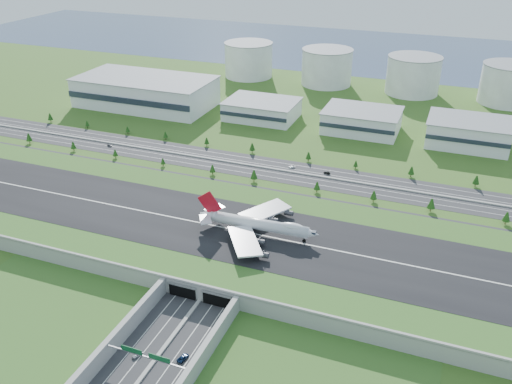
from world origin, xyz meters
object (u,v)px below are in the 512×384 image
(car_4, at_px, (110,145))
(car_2, at_px, (183,358))
(fuel_tank_a, at_px, (249,60))
(car_0, at_px, (137,354))
(car_5, at_px, (327,173))
(boeing_747, at_px, (258,224))
(car_7, at_px, (292,167))

(car_4, bearing_deg, car_2, -115.82)
(fuel_tank_a, bearing_deg, car_4, -96.30)
(fuel_tank_a, bearing_deg, car_0, -74.31)
(car_2, bearing_deg, car_5, -80.79)
(fuel_tank_a, height_order, boeing_747, fuel_tank_a)
(car_4, height_order, car_5, car_5)
(car_0, xyz_separation_m, car_5, (27.61, 190.61, -0.04))
(boeing_747, distance_m, car_2, 87.04)
(car_5, bearing_deg, fuel_tank_a, -134.92)
(boeing_747, xyz_separation_m, car_4, (-152.73, 88.23, -12.91))
(car_4, xyz_separation_m, car_7, (139.14, 12.59, -0.06))
(car_4, bearing_deg, car_5, -63.35)
(car_5, relative_size, car_7, 0.98)
(fuel_tank_a, distance_m, car_0, 415.49)
(fuel_tank_a, height_order, car_2, fuel_tank_a)
(fuel_tank_a, distance_m, boeing_747, 334.41)
(fuel_tank_a, height_order, car_7, fuel_tank_a)
(car_5, bearing_deg, car_4, -74.72)
(car_5, bearing_deg, car_7, -81.28)
(boeing_747, relative_size, car_5, 14.37)
(car_7, bearing_deg, car_0, -14.78)
(car_0, bearing_deg, car_7, 110.36)
(car_0, relative_size, car_4, 1.08)
(boeing_747, distance_m, car_4, 176.86)
(car_4, distance_m, car_7, 139.71)
(boeing_747, height_order, car_5, boeing_747)
(boeing_747, xyz_separation_m, car_0, (-16.06, -90.92, -12.85))
(car_0, bearing_deg, boeing_747, 101.08)
(car_0, height_order, car_5, car_0)
(boeing_747, bearing_deg, car_0, -101.90)
(boeing_747, height_order, car_4, boeing_747)
(fuel_tank_a, xyz_separation_m, car_4, (-24.37, -220.54, -16.64))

